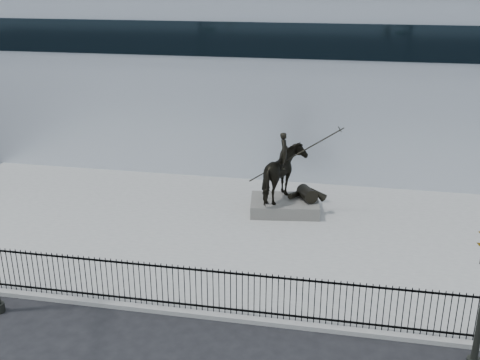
# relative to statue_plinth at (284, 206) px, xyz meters

# --- Properties ---
(ground) EXTENTS (120.00, 120.00, 0.00)m
(ground) POSITION_rel_statue_plinth_xyz_m (-0.87, -9.30, -0.42)
(ground) COLOR black
(ground) RESTS_ON ground
(plaza) EXTENTS (30.00, 12.00, 0.15)m
(plaza) POSITION_rel_statue_plinth_xyz_m (-0.87, -2.30, -0.35)
(plaza) COLOR gray
(plaza) RESTS_ON ground
(building) EXTENTS (44.00, 14.00, 9.00)m
(building) POSITION_rel_statue_plinth_xyz_m (-0.87, 10.70, 4.08)
(building) COLOR silver
(building) RESTS_ON ground
(picket_fence) EXTENTS (22.10, 0.10, 1.50)m
(picket_fence) POSITION_rel_statue_plinth_xyz_m (-0.87, -8.05, 0.48)
(picket_fence) COLOR black
(picket_fence) RESTS_ON plaza
(statue_plinth) EXTENTS (3.15, 2.37, 0.55)m
(statue_plinth) POSITION_rel_statue_plinth_xyz_m (0.00, 0.00, 0.00)
(statue_plinth) COLOR #5B5853
(statue_plinth) RESTS_ON plaza
(equestrian_statue) EXTENTS (3.71, 2.54, 3.16)m
(equestrian_statue) POSITION_rel_statue_plinth_xyz_m (0.06, 0.01, 1.42)
(equestrian_statue) COLOR black
(equestrian_statue) RESTS_ON statue_plinth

